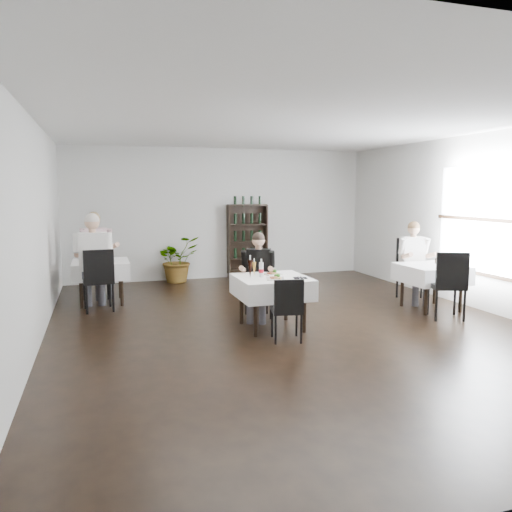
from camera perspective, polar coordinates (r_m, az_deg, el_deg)
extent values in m
plane|color=black|center=(7.61, 3.96, -8.00)|extent=(9.00, 9.00, 0.00)
plane|color=white|center=(7.40, 4.18, 15.00)|extent=(9.00, 9.00, 0.00)
plane|color=silver|center=(11.65, -4.10, 4.84)|extent=(7.00, 0.00, 7.00)
plane|color=silver|center=(6.89, -24.15, 2.43)|extent=(0.00, 9.00, 9.00)
plane|color=silver|center=(9.23, 24.76, 3.50)|extent=(0.00, 9.00, 9.00)
cube|color=white|center=(9.22, 24.69, 3.81)|extent=(0.03, 2.20, 1.80)
cube|color=black|center=(9.30, 24.29, -1.85)|extent=(0.05, 2.30, 0.06)
cube|color=black|center=(11.78, -0.99, -1.97)|extent=(0.90, 0.28, 0.20)
cylinder|color=black|center=(6.97, -0.03, -6.40)|extent=(0.06, 0.06, 0.71)
cylinder|color=black|center=(7.66, -1.68, -5.16)|extent=(0.06, 0.06, 0.71)
cylinder|color=black|center=(7.22, 5.53, -5.96)|extent=(0.06, 0.06, 0.71)
cylinder|color=black|center=(7.88, 3.46, -4.80)|extent=(0.06, 0.06, 0.71)
cube|color=black|center=(7.35, 1.83, -2.71)|extent=(0.85, 0.85, 0.04)
cube|color=white|center=(7.37, 1.83, -3.55)|extent=(1.03, 1.03, 0.30)
cylinder|color=black|center=(9.15, -19.37, -3.50)|extent=(0.06, 0.06, 0.71)
cylinder|color=black|center=(9.81, -19.25, -2.77)|extent=(0.06, 0.06, 0.71)
cylinder|color=black|center=(9.15, -15.10, -3.34)|extent=(0.06, 0.06, 0.71)
cylinder|color=black|center=(9.81, -15.27, -2.62)|extent=(0.06, 0.06, 0.71)
cube|color=black|center=(9.41, -17.34, -0.80)|extent=(0.80, 0.80, 0.04)
cube|color=white|center=(9.43, -17.31, -1.46)|extent=(0.98, 0.98, 0.30)
cylinder|color=black|center=(8.62, 18.89, -4.13)|extent=(0.06, 0.06, 0.71)
cylinder|color=black|center=(9.17, 16.37, -3.36)|extent=(0.06, 0.06, 0.71)
cylinder|color=black|center=(9.04, 22.37, -3.77)|extent=(0.06, 0.06, 0.71)
cylinder|color=black|center=(9.56, 19.77, -3.06)|extent=(0.06, 0.06, 0.71)
cube|color=black|center=(9.03, 19.45, -1.23)|extent=(0.80, 0.80, 0.04)
cube|color=white|center=(9.05, 19.42, -1.92)|extent=(0.98, 0.98, 0.30)
imported|color=#21501B|center=(11.25, -8.97, -0.37)|extent=(1.17, 1.10, 1.03)
cylinder|color=black|center=(7.90, -0.83, -5.89)|extent=(0.03, 0.03, 0.40)
cylinder|color=black|center=(8.24, -1.14, -5.33)|extent=(0.03, 0.03, 0.40)
cylinder|color=black|center=(7.95, 1.69, -5.80)|extent=(0.03, 0.03, 0.40)
cylinder|color=black|center=(8.29, 1.27, -5.26)|extent=(0.03, 0.03, 0.40)
cube|color=black|center=(8.05, 0.25, -3.98)|extent=(0.46, 0.46, 0.06)
cube|color=black|center=(8.18, 0.06, -2.10)|extent=(0.41, 0.11, 0.44)
cylinder|color=black|center=(7.06, 4.66, -7.57)|extent=(0.03, 0.03, 0.40)
cylinder|color=black|center=(6.73, 5.20, -8.32)|extent=(0.03, 0.03, 0.40)
cylinder|color=black|center=(7.01, 1.86, -7.66)|extent=(0.03, 0.03, 0.40)
cylinder|color=black|center=(6.68, 2.26, -8.43)|extent=(0.03, 0.03, 0.40)
cube|color=black|center=(6.81, 3.51, -6.17)|extent=(0.47, 0.47, 0.06)
cube|color=black|center=(6.59, 3.78, -4.57)|extent=(0.40, 0.12, 0.43)
cylinder|color=black|center=(9.84, -18.87, -3.46)|extent=(0.04, 0.04, 0.46)
cylinder|color=black|center=(10.23, -18.41, -3.04)|extent=(0.04, 0.04, 0.46)
cylinder|color=black|center=(9.77, -16.55, -3.45)|extent=(0.04, 0.04, 0.46)
cylinder|color=black|center=(10.16, -16.18, -3.03)|extent=(0.04, 0.04, 0.46)
cube|color=black|center=(9.95, -17.56, -1.76)|extent=(0.54, 0.54, 0.07)
cube|color=black|center=(10.12, -17.41, -0.05)|extent=(0.46, 0.13, 0.50)
cylinder|color=black|center=(9.15, -16.32, -4.09)|extent=(0.04, 0.04, 0.49)
cylinder|color=black|center=(8.74, -16.00, -4.61)|extent=(0.04, 0.04, 0.49)
cylinder|color=black|center=(9.12, -18.97, -4.24)|extent=(0.04, 0.04, 0.49)
cylinder|color=black|center=(8.70, -18.77, -4.77)|extent=(0.04, 0.04, 0.49)
cube|color=black|center=(8.87, -17.59, -2.68)|extent=(0.53, 0.53, 0.07)
cube|color=black|center=(8.61, -17.52, -1.06)|extent=(0.49, 0.10, 0.53)
cylinder|color=black|center=(9.46, 16.35, -3.61)|extent=(0.04, 0.04, 0.52)
cylinder|color=black|center=(9.90, 15.83, -3.11)|extent=(0.04, 0.04, 0.52)
cylinder|color=black|center=(9.56, 19.01, -3.60)|extent=(0.04, 0.04, 0.52)
cylinder|color=black|center=(10.00, 18.38, -3.11)|extent=(0.04, 0.04, 0.52)
cube|color=black|center=(9.68, 17.46, -1.64)|extent=(0.68, 0.68, 0.08)
cube|color=black|center=(9.87, 17.23, 0.33)|extent=(0.50, 0.25, 0.57)
cylinder|color=black|center=(8.84, 21.76, -4.69)|extent=(0.04, 0.04, 0.50)
cylinder|color=black|center=(8.44, 22.72, -5.29)|extent=(0.04, 0.04, 0.50)
cylinder|color=black|center=(8.70, 19.07, -4.75)|extent=(0.04, 0.04, 0.50)
cylinder|color=black|center=(8.30, 19.91, -5.36)|extent=(0.04, 0.04, 0.50)
cube|color=black|center=(8.51, 20.95, -3.17)|extent=(0.64, 0.64, 0.08)
cube|color=black|center=(8.26, 21.54, -1.47)|extent=(0.48, 0.22, 0.54)
cube|color=#424149|center=(7.77, -0.56, -3.59)|extent=(0.28, 0.42, 0.13)
cylinder|color=#424149|center=(7.67, -0.70, -6.05)|extent=(0.11, 0.11, 0.47)
cube|color=#424149|center=(7.76, 0.85, -3.62)|extent=(0.28, 0.42, 0.13)
cylinder|color=#424149|center=(7.65, 0.73, -6.08)|extent=(0.11, 0.11, 0.47)
cube|color=black|center=(7.89, 0.28, -1.10)|extent=(0.44, 0.35, 0.53)
cylinder|color=tan|center=(7.66, -1.55, -1.50)|extent=(0.19, 0.30, 0.15)
cylinder|color=tan|center=(7.62, 1.74, -1.55)|extent=(0.19, 0.30, 0.15)
sphere|color=tan|center=(7.82, 0.27, 1.80)|extent=(0.20, 0.20, 0.20)
sphere|color=black|center=(7.82, 0.27, 2.01)|extent=(0.20, 0.20, 0.20)
cube|color=#424149|center=(9.85, -18.06, -1.04)|extent=(0.33, 0.50, 0.16)
cylinder|color=#424149|center=(9.72, -17.53, -3.26)|extent=(0.12, 0.12, 0.55)
cube|color=#424149|center=(9.94, -16.85, -0.93)|extent=(0.33, 0.50, 0.16)
cylinder|color=#424149|center=(9.81, -16.31, -3.12)|extent=(0.12, 0.12, 0.55)
cube|color=#CAA7AC|center=(10.05, -18.00, 1.27)|extent=(0.51, 0.40, 0.62)
cylinder|color=tan|center=(9.67, -18.76, 0.88)|extent=(0.22, 0.36, 0.18)
cylinder|color=tan|center=(9.87, -15.93, 1.11)|extent=(0.22, 0.36, 0.18)
sphere|color=tan|center=(9.99, -18.06, 3.97)|extent=(0.24, 0.24, 0.24)
sphere|color=olive|center=(9.99, -18.07, 4.16)|extent=(0.24, 0.24, 0.24)
cube|color=#424149|center=(9.01, -17.29, -1.71)|extent=(0.17, 0.49, 0.16)
cylinder|color=#424149|center=(9.28, -17.23, -3.73)|extent=(0.13, 0.13, 0.56)
cube|color=#424149|center=(9.01, -18.75, -1.77)|extent=(0.17, 0.49, 0.16)
cylinder|color=#424149|center=(9.28, -18.65, -3.78)|extent=(0.13, 0.13, 0.56)
cube|color=silver|center=(8.74, -18.11, 0.50)|extent=(0.46, 0.26, 0.63)
cylinder|color=tan|center=(9.06, -16.45, 0.64)|extent=(0.10, 0.36, 0.18)
cylinder|color=tan|center=(9.06, -19.79, 0.51)|extent=(0.10, 0.36, 0.18)
sphere|color=tan|center=(8.72, -18.24, 3.66)|extent=(0.24, 0.24, 0.24)
sphere|color=beige|center=(8.72, -18.25, 3.89)|extent=(0.24, 0.24, 0.24)
cube|color=#424149|center=(9.36, 17.32, -1.81)|extent=(0.20, 0.45, 0.14)
cylinder|color=#424149|center=(9.26, 17.76, -3.96)|extent=(0.11, 0.11, 0.50)
cube|color=#424149|center=(9.46, 18.43, -1.76)|extent=(0.20, 0.45, 0.14)
cylinder|color=#424149|center=(9.35, 18.88, -3.89)|extent=(0.11, 0.11, 0.50)
cube|color=silver|center=(9.53, 17.41, 0.41)|extent=(0.44, 0.28, 0.56)
cylinder|color=tan|center=(9.18, 16.89, 0.04)|extent=(0.12, 0.33, 0.16)
cylinder|color=tan|center=(9.41, 19.46, 0.11)|extent=(0.12, 0.33, 0.16)
sphere|color=tan|center=(9.48, 17.57, 2.98)|extent=(0.22, 0.22, 0.22)
sphere|color=brown|center=(9.47, 17.58, 3.17)|extent=(0.22, 0.22, 0.22)
cube|color=white|center=(7.53, 1.86, -2.08)|extent=(0.27, 0.27, 0.02)
cube|color=#5F2C1B|center=(7.50, 1.71, -1.97)|extent=(0.12, 0.11, 0.02)
sphere|color=#2D711E|center=(7.58, 2.17, -1.74)|extent=(0.06, 0.06, 0.06)
cube|color=olive|center=(7.48, 2.14, -2.01)|extent=(0.09, 0.08, 0.02)
cube|color=white|center=(7.14, 2.22, -2.61)|extent=(0.31, 0.31, 0.02)
cube|color=#5F2C1B|center=(7.11, 2.05, -2.48)|extent=(0.11, 0.09, 0.02)
sphere|color=#2D711E|center=(7.19, 2.56, -2.23)|extent=(0.06, 0.06, 0.06)
cube|color=olive|center=(7.09, 2.53, -2.54)|extent=(0.11, 0.11, 0.02)
cone|color=black|center=(7.21, -0.67, -1.49)|extent=(0.08, 0.08, 0.27)
cylinder|color=silver|center=(7.19, -0.68, -0.17)|extent=(0.02, 0.02, 0.07)
cone|color=#C08A31|center=(7.36, -0.21, -1.52)|extent=(0.06, 0.06, 0.22)
cylinder|color=silver|center=(7.34, -0.21, -0.48)|extent=(0.02, 0.02, 0.05)
cylinder|color=silver|center=(7.31, 0.61, -1.58)|extent=(0.06, 0.06, 0.22)
cylinder|color=#A40917|center=(7.31, 0.61, -1.71)|extent=(0.07, 0.07, 0.05)
cylinder|color=silver|center=(7.29, 0.61, -0.54)|extent=(0.03, 0.03, 0.05)
cube|color=black|center=(7.25, 5.08, -2.52)|extent=(0.22, 0.19, 0.01)
cylinder|color=silver|center=(7.24, 4.93, -2.44)|extent=(0.06, 0.21, 0.01)
cylinder|color=silver|center=(7.25, 5.24, -2.42)|extent=(0.05, 0.21, 0.01)
cylinder|color=black|center=(9.22, 19.87, -0.53)|extent=(0.04, 0.04, 0.09)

